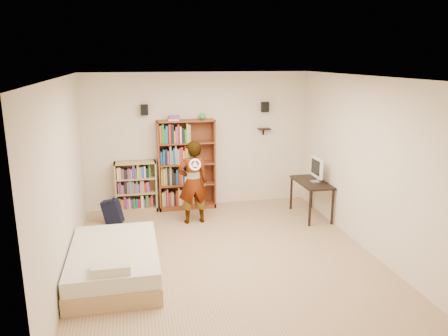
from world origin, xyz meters
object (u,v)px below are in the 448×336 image
Objects in this scene: low_bookshelf at (136,187)px; person at (193,182)px; tall_bookshelf at (187,165)px; daybed at (114,259)px; computer_desk at (311,199)px.

low_bookshelf is 1.35m from person.
daybed is at bearing -116.96° from tall_bookshelf.
person is (1.01, -0.85, 0.27)m from low_bookshelf.
tall_bookshelf is at bearing 63.04° from daybed.
computer_desk is (2.25, -0.99, -0.55)m from tall_bookshelf.
person is (1.37, 1.84, 0.50)m from daybed.
computer_desk is 3.98m from daybed.
low_bookshelf is at bearing 179.17° from tall_bookshelf.
tall_bookshelf is 1.75× the size of computer_desk.
tall_bookshelf is 0.84m from person.
low_bookshelf is at bearing -44.07° from person.
computer_desk is 2.28m from person.
low_bookshelf is at bearing 82.50° from daybed.
low_bookshelf is at bearing 162.80° from computer_desk.
computer_desk is 0.67× the size of person.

